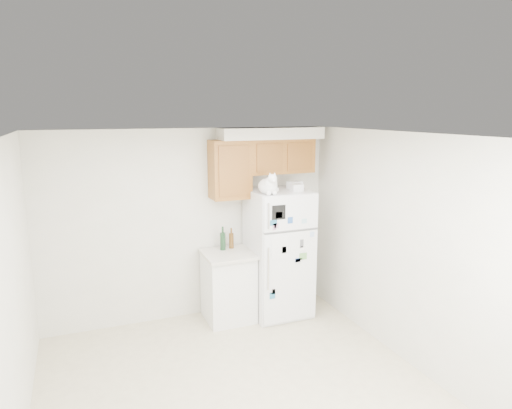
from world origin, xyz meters
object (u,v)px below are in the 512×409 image
storage_box_back (295,185)px  base_counter (228,286)px  refrigerator (279,253)px  storage_box_front (297,188)px  cat (269,185)px  bottle_green (223,238)px  bottle_amber (231,238)px

storage_box_back → base_counter: bearing=162.4°
refrigerator → storage_box_back: 0.93m
storage_box_front → cat: bearing=-173.9°
storage_box_front → base_counter: bearing=163.7°
storage_box_front → refrigerator: bearing=142.2°
storage_box_front → storage_box_back: bearing=68.8°
refrigerator → storage_box_front: bearing=-34.4°
cat → storage_box_front: cat is taller
refrigerator → storage_box_front: 0.92m
bottle_green → refrigerator: bearing=-15.9°
base_counter → cat: bearing=-30.7°
storage_box_back → bottle_green: size_ratio=0.58×
cat → storage_box_back: 0.53m
refrigerator → bottle_green: refrigerator is taller
storage_box_back → storage_box_front: storage_box_back is taller
base_counter → bottle_amber: 0.62m
refrigerator → bottle_amber: refrigerator is taller
cat → storage_box_front: 0.43m
bottle_amber → storage_box_front: bearing=-24.9°
cat → storage_box_back: bearing=26.4°
cat → storage_box_back: size_ratio=2.28×
base_counter → storage_box_back: storage_box_back is taller
refrigerator → cat: (-0.23, -0.20, 0.96)m
storage_box_front → bottle_amber: (-0.77, 0.36, -0.69)m
refrigerator → bottle_amber: 0.66m
refrigerator → storage_box_back: bearing=9.2°
refrigerator → cat: 1.00m
base_counter → bottle_amber: bottle_amber is taller
storage_box_front → bottle_green: storage_box_front is taller
bottle_green → storage_box_front: bearing=-20.1°
storage_box_back → bottle_amber: size_ratio=0.65×
bottle_green → cat: bearing=-39.7°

